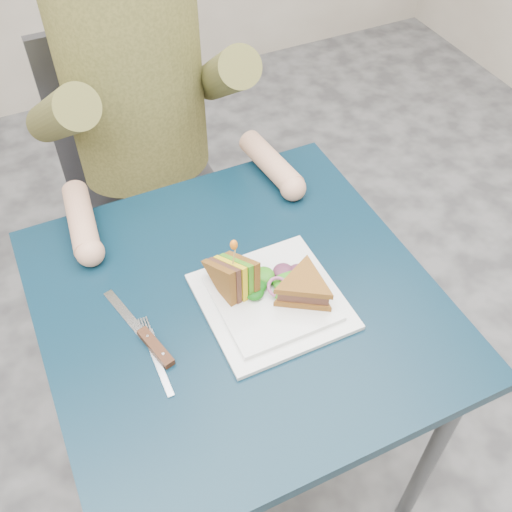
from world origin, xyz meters
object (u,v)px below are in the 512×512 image
plate (272,300)px  diner (133,68)px  table (239,323)px  sandwich_upright (235,278)px  fork (156,357)px  sandwich_flat (304,288)px  chair (141,166)px  knife (150,341)px

plate → diner: bearing=94.9°
table → sandwich_upright: (-0.00, 0.01, 0.13)m
table → diner: bearing=90.0°
diner → plate: bearing=-85.1°
diner → fork: size_ratio=4.15×
plate → sandwich_flat: (0.06, -0.03, 0.04)m
chair → sandwich_upright: chair is taller
sandwich_flat → chair: bearing=98.1°
table → chair: chair is taller
knife → sandwich_flat: bearing=-7.2°
diner → sandwich_upright: 0.60m
chair → sandwich_flat: 0.81m
diner → plate: size_ratio=2.87×
table → diner: size_ratio=1.01×
chair → fork: 0.81m
diner → sandwich_flat: 0.68m
sandwich_flat → knife: bearing=172.8°
chair → knife: 0.78m
sandwich_flat → sandwich_upright: bearing=147.7°
table → sandwich_flat: (0.11, -0.06, 0.12)m
table → plate: plate is taller
table → sandwich_upright: sandwich_upright is taller
sandwich_flat → fork: 0.30m
plate → fork: (-0.24, -0.02, -0.01)m
chair → fork: chair is taller
chair → plate: 0.77m
chair → plate: (0.05, -0.74, 0.20)m
diner → fork: diner is taller
table → knife: (-0.19, -0.02, 0.09)m
sandwich_flat → knife: sandwich_flat is taller
plate → sandwich_flat: size_ratio=1.49×
table → diner: 0.65m
chair → fork: bearing=-103.8°
table → sandwich_flat: bearing=-29.0°
table → chair: 0.71m
table → sandwich_upright: 0.13m
sandwich_flat → knife: 0.30m
table → sandwich_flat: size_ratio=4.31×
sandwich_upright → plate: bearing=-38.8°
knife → table: bearing=6.9°
diner → fork: bearing=-106.1°
diner → sandwich_flat: bearing=-80.5°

